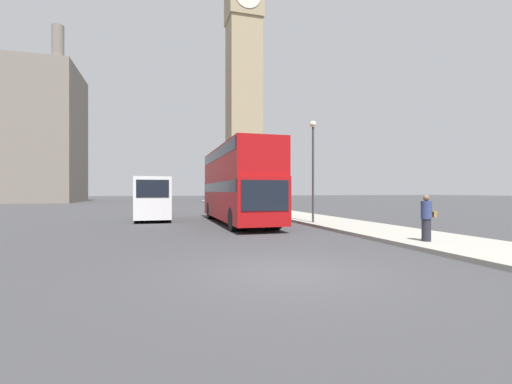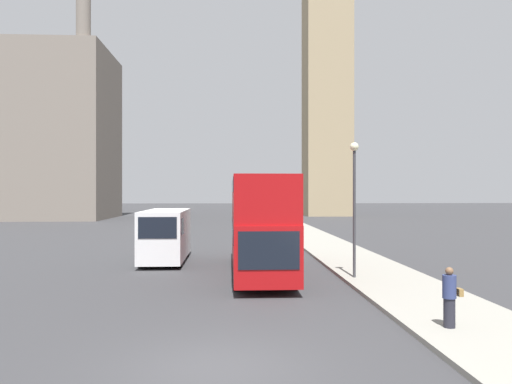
{
  "view_description": "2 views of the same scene",
  "coord_description": "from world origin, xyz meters",
  "views": [
    {
      "loc": [
        -2.75,
        -7.39,
        1.85
      ],
      "look_at": [
        2.56,
        11.27,
        1.83
      ],
      "focal_mm": 24.0,
      "sensor_mm": 36.0,
      "label": 1
    },
    {
      "loc": [
        0.31,
        -10.54,
        3.72
      ],
      "look_at": [
        1.86,
        19.07,
        3.7
      ],
      "focal_mm": 35.0,
      "sensor_mm": 36.0,
      "label": 2
    }
  ],
  "objects": [
    {
      "name": "white_van",
      "position": [
        -3.09,
        16.0,
        1.46
      ],
      "size": [
        2.16,
        6.14,
        2.74
      ],
      "color": "white",
      "rests_on": "ground_plane"
    },
    {
      "name": "clock_tower",
      "position": [
        15.51,
        66.84,
        29.6
      ],
      "size": [
        7.51,
        7.68,
        57.69
      ],
      "color": "tan",
      "rests_on": "ground_plane"
    },
    {
      "name": "sidewalk_strip",
      "position": [
        6.88,
        0.0,
        0.07
      ],
      "size": [
        3.75,
        120.0,
        0.15
      ],
      "color": "gray",
      "rests_on": "ground_plane"
    },
    {
      "name": "pedestrian",
      "position": [
        6.08,
        2.26,
        0.94
      ],
      "size": [
        0.51,
        0.35,
        1.59
      ],
      "color": "#23232D",
      "rests_on": "sidewalk_strip"
    },
    {
      "name": "red_double_decker_bus",
      "position": [
        1.66,
        12.03,
        2.42
      ],
      "size": [
        2.47,
        10.79,
        4.35
      ],
      "color": "#A80F11",
      "rests_on": "ground_plane"
    },
    {
      "name": "street_lamp",
      "position": [
        5.49,
        9.99,
        3.86
      ],
      "size": [
        0.36,
        0.36,
        5.63
      ],
      "color": "#38383D",
      "rests_on": "sidewalk_strip"
    },
    {
      "name": "ground_plane",
      "position": [
        0.0,
        0.0,
        0.0
      ],
      "size": [
        300.0,
        300.0,
        0.0
      ],
      "primitive_type": "plane",
      "color": "#333335"
    }
  ]
}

